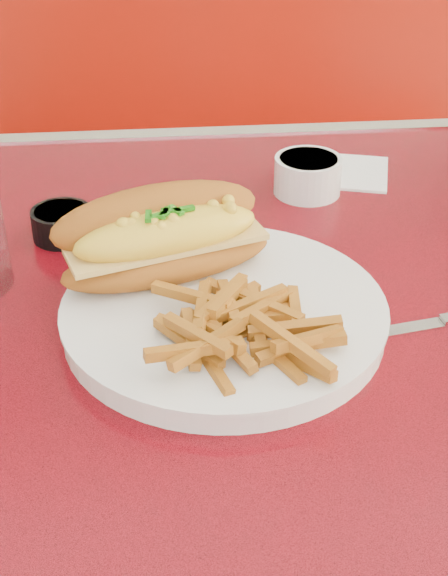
{
  "coord_description": "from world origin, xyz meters",
  "views": [
    {
      "loc": [
        -0.13,
        -0.65,
        1.2
      ],
      "look_at": [
        -0.07,
        -0.06,
        0.81
      ],
      "focal_mm": 50.0,
      "sensor_mm": 36.0,
      "label": 1
    }
  ],
  "objects": [
    {
      "name": "fork",
      "position": [
        -0.0,
        -0.07,
        0.79
      ],
      "size": [
        0.02,
        0.16,
        0.0
      ],
      "rotation": [
        0.0,
        0.0,
        1.54
      ],
      "color": "silver",
      "rests_on": "dinner_plate"
    },
    {
      "name": "knife",
      "position": [
        0.12,
        -0.08,
        0.77
      ],
      "size": [
        0.19,
        0.05,
        0.01
      ],
      "rotation": [
        0.0,
        0.0,
        0.18
      ],
      "color": "silver",
      "rests_on": "diner_table"
    },
    {
      "name": "dinner_plate",
      "position": [
        -0.07,
        -0.06,
        0.78
      ],
      "size": [
        0.38,
        0.38,
        0.02
      ],
      "rotation": [
        0.0,
        0.0,
        0.38
      ],
      "color": "white",
      "rests_on": "diner_table"
    },
    {
      "name": "sauce_cup_left",
      "position": [
        -0.23,
        0.12,
        0.79
      ],
      "size": [
        0.07,
        0.07,
        0.03
      ],
      "rotation": [
        0.0,
        0.0,
        -0.04
      ],
      "color": "black",
      "rests_on": "diner_table"
    },
    {
      "name": "mac_hoagie",
      "position": [
        -0.12,
        0.0,
        0.83
      ],
      "size": [
        0.23,
        0.16,
        0.09
      ],
      "rotation": [
        0.0,
        0.0,
        0.31
      ],
      "color": "#AB5F1B",
      "rests_on": "dinner_plate"
    },
    {
      "name": "diner_table",
      "position": [
        0.0,
        0.0,
        0.61
      ],
      "size": [
        1.23,
        0.83,
        0.77
      ],
      "color": "red",
      "rests_on": "ground"
    },
    {
      "name": "gravy_ramekin",
      "position": [
        0.05,
        0.2,
        0.79
      ],
      "size": [
        0.08,
        0.08,
        0.04
      ],
      "rotation": [
        0.0,
        0.0,
        0.02
      ],
      "color": "white",
      "rests_on": "diner_table"
    },
    {
      "name": "booth_bench_far",
      "position": [
        0.0,
        0.81,
        0.29
      ],
      "size": [
        1.2,
        0.51,
        0.9
      ],
      "color": "#99160A",
      "rests_on": "ground"
    },
    {
      "name": "fries_pile",
      "position": [
        -0.06,
        -0.11,
        0.81
      ],
      "size": [
        0.13,
        0.12,
        0.04
      ],
      "primitive_type": null,
      "rotation": [
        0.0,
        0.0,
        -0.09
      ],
      "color": "#BF7620",
      "rests_on": "dinner_plate"
    },
    {
      "name": "paper_napkin",
      "position": [
        0.11,
        0.25,
        0.77
      ],
      "size": [
        0.13,
        0.13,
        0.0
      ],
      "primitive_type": "cube",
      "rotation": [
        0.0,
        0.0,
        -0.27
      ],
      "color": "white",
      "rests_on": "diner_table"
    }
  ]
}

